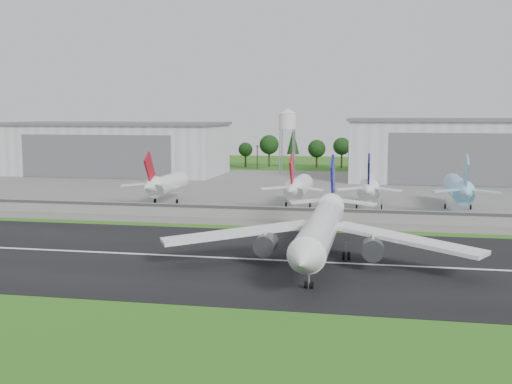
% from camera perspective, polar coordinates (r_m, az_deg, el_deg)
% --- Properties ---
extents(ground, '(600.00, 600.00, 0.00)m').
position_cam_1_polar(ground, '(114.90, -8.45, -6.76)').
color(ground, '#2E5F16').
rests_on(ground, ground).
extents(runway, '(320.00, 60.00, 0.10)m').
position_cam_1_polar(runway, '(124.10, -6.89, -5.67)').
color(runway, black).
rests_on(runway, ground).
extents(runway_centerline, '(220.00, 1.00, 0.02)m').
position_cam_1_polar(runway_centerline, '(124.08, -6.89, -5.65)').
color(runway_centerline, white).
rests_on(runway_centerline, runway).
extents(apron, '(320.00, 150.00, 0.10)m').
position_cam_1_polar(apron, '(229.77, 1.65, 0.24)').
color(apron, slate).
rests_on(apron, ground).
extents(blast_fence, '(240.00, 0.61, 3.50)m').
position_cam_1_polar(blast_fence, '(166.36, -2.09, -1.76)').
color(blast_fence, gray).
rests_on(blast_fence, ground).
extents(hangar_west, '(97.00, 44.00, 23.20)m').
position_cam_1_polar(hangar_west, '(294.96, -12.38, 3.84)').
color(hangar_west, silver).
rests_on(hangar_west, ground).
extents(hangar_east, '(102.00, 47.00, 25.20)m').
position_cam_1_polar(hangar_east, '(272.82, 19.06, 3.58)').
color(hangar_east, silver).
rests_on(hangar_east, ground).
extents(water_tower, '(8.40, 8.40, 29.40)m').
position_cam_1_polar(water_tower, '(293.16, 2.83, 6.50)').
color(water_tower, '#99999E').
rests_on(water_tower, ground).
extents(utility_poles, '(230.00, 3.00, 12.00)m').
position_cam_1_polar(utility_poles, '(308.54, 4.13, 1.95)').
color(utility_poles, black).
rests_on(utility_poles, ground).
extents(treeline, '(320.00, 16.00, 22.00)m').
position_cam_1_polar(treeline, '(323.37, 4.46, 2.18)').
color(treeline, black).
rests_on(treeline, ground).
extents(main_airliner, '(57.29, 59.02, 18.17)m').
position_cam_1_polar(main_airliner, '(117.20, 5.75, -3.99)').
color(main_airliner, white).
rests_on(main_airliner, runway).
extents(parked_jet_red_a, '(7.36, 31.29, 16.61)m').
position_cam_1_polar(parked_jet_red_a, '(193.68, -8.18, 0.70)').
color(parked_jet_red_a, white).
rests_on(parked_jet_red_a, ground).
extents(parked_jet_red_b, '(7.36, 31.29, 16.58)m').
position_cam_1_polar(parked_jet_red_b, '(184.31, 3.71, 0.43)').
color(parked_jet_red_b, white).
rests_on(parked_jet_red_b, ground).
extents(parked_jet_navy, '(7.36, 31.29, 16.86)m').
position_cam_1_polar(parked_jet_navy, '(182.80, 10.04, 0.36)').
color(parked_jet_navy, white).
rests_on(parked_jet_navy, ground).
extents(parked_jet_skyblue, '(7.36, 37.29, 16.69)m').
position_cam_1_polar(parked_jet_skyblue, '(188.93, 17.60, 0.29)').
color(parked_jet_skyblue, '#8DD2F3').
rests_on(parked_jet_skyblue, ground).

